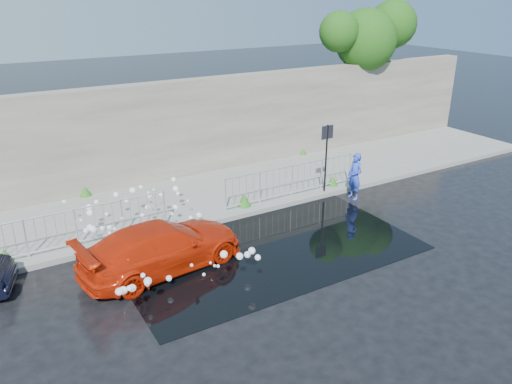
% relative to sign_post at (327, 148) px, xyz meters
% --- Properties ---
extents(ground, '(90.00, 90.00, 0.00)m').
position_rel_sign_post_xyz_m(ground, '(-4.20, -3.10, -1.72)').
color(ground, black).
rests_on(ground, ground).
extents(pavement, '(30.00, 4.00, 0.15)m').
position_rel_sign_post_xyz_m(pavement, '(-4.20, 1.90, -1.65)').
color(pavement, slate).
rests_on(pavement, ground).
extents(curb, '(30.00, 0.25, 0.16)m').
position_rel_sign_post_xyz_m(curb, '(-4.20, -0.10, -1.64)').
color(curb, slate).
rests_on(curb, ground).
extents(retaining_wall, '(30.00, 0.60, 3.50)m').
position_rel_sign_post_xyz_m(retaining_wall, '(-4.20, 4.10, 0.18)').
color(retaining_wall, '#5D584E').
rests_on(retaining_wall, pavement).
extents(puddle, '(8.00, 5.00, 0.01)m').
position_rel_sign_post_xyz_m(puddle, '(-3.70, -2.10, -1.72)').
color(puddle, black).
rests_on(puddle, ground).
extents(sign_post, '(0.45, 0.06, 2.50)m').
position_rel_sign_post_xyz_m(sign_post, '(0.00, 0.00, 0.00)').
color(sign_post, black).
rests_on(sign_post, ground).
extents(tree, '(4.89, 2.67, 6.25)m').
position_rel_sign_post_xyz_m(tree, '(5.51, 4.32, 3.06)').
color(tree, '#332114').
rests_on(tree, ground).
extents(railing_left, '(5.05, 0.05, 1.10)m').
position_rel_sign_post_xyz_m(railing_left, '(-8.20, 0.25, -0.99)').
color(railing_left, silver).
rests_on(railing_left, pavement).
extents(railing_right, '(5.05, 0.05, 1.10)m').
position_rel_sign_post_xyz_m(railing_right, '(-1.20, 0.25, -0.99)').
color(railing_right, silver).
rests_on(railing_right, pavement).
extents(weeds, '(12.17, 3.93, 0.43)m').
position_rel_sign_post_xyz_m(weeds, '(-4.41, 1.26, -1.40)').
color(weeds, '#17571A').
rests_on(weeds, pavement).
extents(water_spray, '(3.59, 5.66, 1.09)m').
position_rel_sign_post_xyz_m(water_spray, '(-6.55, -1.04, -0.96)').
color(water_spray, white).
rests_on(water_spray, ground).
extents(red_car, '(4.45, 2.32, 1.23)m').
position_rel_sign_post_xyz_m(red_car, '(-6.54, -1.79, -1.11)').
color(red_car, red).
rests_on(red_car, ground).
extents(person, '(0.39, 0.59, 1.60)m').
position_rel_sign_post_xyz_m(person, '(0.70, -0.72, -0.92)').
color(person, blue).
rests_on(person, ground).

